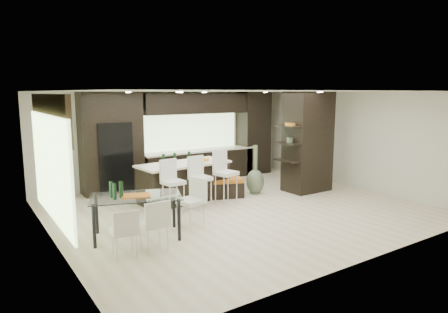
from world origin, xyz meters
TOP-DOWN VIEW (x-y plane):
  - ground at (0.00, 0.00)m, footprint 8.00×8.00m
  - back_wall at (0.00, 3.50)m, footprint 8.00×0.02m
  - left_wall at (-4.00, 0.00)m, footprint 0.02×7.00m
  - right_wall at (4.00, 0.00)m, footprint 0.02×7.00m
  - ceiling at (0.00, 0.00)m, footprint 8.00×7.00m
  - window_left at (-3.96, 0.20)m, footprint 0.04×3.20m
  - window_back at (0.60, 3.46)m, footprint 3.40×0.04m
  - stone_accent at (-3.93, 0.20)m, footprint 0.08×3.00m
  - ceiling_spots at (0.00, 0.25)m, footprint 4.00×3.00m
  - back_cabinetry at (0.50, 3.17)m, footprint 6.80×0.68m
  - refrigerator at (-1.90, 3.12)m, footprint 0.90×0.68m
  - partition_column at (2.60, 0.40)m, footprint 1.20×0.80m
  - kitchen_island at (-0.70, 1.34)m, footprint 2.36×1.17m
  - stool_left at (-1.40, 0.53)m, footprint 0.48×0.48m
  - stool_mid at (-0.70, 0.53)m, footprint 0.47×0.47m
  - stool_right at (0.00, 0.52)m, footprint 0.54×0.54m
  - bench at (0.15, 1.11)m, footprint 1.37×0.90m
  - floor_vase at (1.19, 0.89)m, footprint 0.56×0.56m
  - dining_table at (-2.64, -0.44)m, footprint 1.85×1.41m
  - chair_near at (-2.64, -1.20)m, footprint 0.46×0.46m
  - chair_far at (-3.15, -1.18)m, footprint 0.46×0.46m
  - chair_end at (-1.51, -0.44)m, footprint 0.59×0.59m

SIDE VIEW (x-z plane):
  - ground at x=0.00m, z-range 0.00..0.00m
  - bench at x=0.15m, z-range 0.00..0.49m
  - chair_far at x=-3.15m, z-range 0.00..0.76m
  - dining_table at x=-2.64m, z-range 0.00..0.79m
  - chair_near at x=-2.64m, z-range 0.00..0.83m
  - chair_end at x=-1.51m, z-range 0.00..0.89m
  - kitchen_island at x=-0.70m, z-range 0.00..0.95m
  - stool_left at x=-1.40m, z-range 0.00..0.97m
  - stool_mid at x=-0.70m, z-range 0.00..0.98m
  - stool_right at x=0.00m, z-range 0.00..1.04m
  - floor_vase at x=1.19m, z-range 0.00..1.31m
  - refrigerator at x=-1.90m, z-range 0.00..1.90m
  - back_wall at x=0.00m, z-range 0.00..2.70m
  - left_wall at x=-4.00m, z-range 0.00..2.70m
  - right_wall at x=4.00m, z-range 0.00..2.70m
  - window_left at x=-3.96m, z-range 0.40..2.30m
  - back_cabinetry at x=0.50m, z-range 0.00..2.70m
  - partition_column at x=2.60m, z-range 0.00..2.70m
  - window_back at x=0.60m, z-range 0.95..2.15m
  - stone_accent at x=-3.93m, z-range 1.85..2.65m
  - ceiling_spots at x=0.00m, z-range 2.67..2.69m
  - ceiling at x=0.00m, z-range 2.69..2.71m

